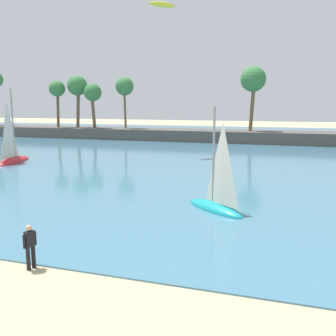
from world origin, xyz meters
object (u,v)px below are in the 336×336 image
(sailboat_toward_headland, at_px, (13,155))
(kite_aloft_low_near_shore, at_px, (162,5))
(sailboat_near_shore, at_px, (216,200))
(person_at_waterline, at_px, (30,245))

(sailboat_toward_headland, bearing_deg, kite_aloft_low_near_shore, 37.02)
(sailboat_near_shore, xyz_separation_m, sailboat_toward_headland, (-22.78, 10.94, 0.16))
(person_at_waterline, xyz_separation_m, kite_aloft_low_near_shore, (-4.90, 29.99, 15.63))
(kite_aloft_low_near_shore, bearing_deg, sailboat_toward_headland, -10.35)
(sailboat_toward_headland, bearing_deg, sailboat_near_shore, -25.65)
(sailboat_near_shore, bearing_deg, kite_aloft_low_near_shore, 115.87)
(sailboat_toward_headland, height_order, kite_aloft_low_near_shore, kite_aloft_low_near_shore)
(person_at_waterline, bearing_deg, sailboat_near_shore, 61.61)
(person_at_waterline, height_order, kite_aloft_low_near_shore, kite_aloft_low_near_shore)
(person_at_waterline, relative_size, kite_aloft_low_near_shore, 0.53)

